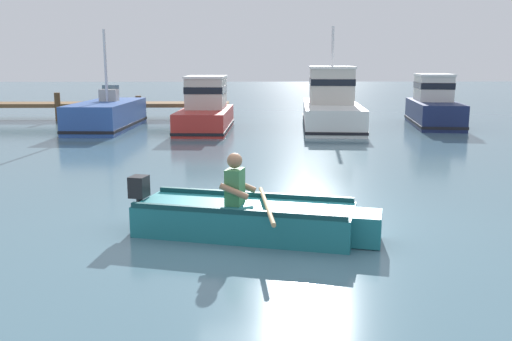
{
  "coord_description": "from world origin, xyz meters",
  "views": [
    {
      "loc": [
        -0.47,
        -8.64,
        2.48
      ],
      "look_at": [
        -0.21,
        1.18,
        0.55
      ],
      "focal_mm": 39.33,
      "sensor_mm": 36.0,
      "label": 1
    }
  ],
  "objects_px": {
    "moored_boat_blue": "(107,116)",
    "moored_boat_red": "(206,110)",
    "rowboat_with_person": "(250,218)",
    "moored_boat_white": "(331,105)",
    "moored_boat_navy": "(434,106)"
  },
  "relations": [
    {
      "from": "moored_boat_blue",
      "to": "moored_boat_red",
      "type": "bearing_deg",
      "value": -5.27
    },
    {
      "from": "moored_boat_red",
      "to": "moored_boat_navy",
      "type": "xyz_separation_m",
      "value": [
        8.75,
        1.17,
        0.03
      ]
    },
    {
      "from": "rowboat_with_person",
      "to": "moored_boat_navy",
      "type": "distance_m",
      "value": 15.62
    },
    {
      "from": "moored_boat_white",
      "to": "moored_boat_navy",
      "type": "bearing_deg",
      "value": 4.21
    },
    {
      "from": "moored_boat_navy",
      "to": "moored_boat_blue",
      "type": "bearing_deg",
      "value": -176.17
    },
    {
      "from": "rowboat_with_person",
      "to": "moored_boat_navy",
      "type": "xyz_separation_m",
      "value": [
        7.35,
        13.77,
        0.49
      ]
    },
    {
      "from": "rowboat_with_person",
      "to": "moored_boat_navy",
      "type": "relative_size",
      "value": 0.78
    },
    {
      "from": "moored_boat_navy",
      "to": "rowboat_with_person",
      "type": "bearing_deg",
      "value": -118.08
    },
    {
      "from": "rowboat_with_person",
      "to": "moored_boat_white",
      "type": "distance_m",
      "value": 13.89
    },
    {
      "from": "moored_boat_red",
      "to": "moored_boat_white",
      "type": "distance_m",
      "value": 4.79
    },
    {
      "from": "rowboat_with_person",
      "to": "moored_boat_blue",
      "type": "distance_m",
      "value": 13.9
    },
    {
      "from": "moored_boat_red",
      "to": "moored_boat_white",
      "type": "relative_size",
      "value": 0.72
    },
    {
      "from": "moored_boat_blue",
      "to": "moored_boat_white",
      "type": "distance_m",
      "value": 8.38
    },
    {
      "from": "moored_boat_blue",
      "to": "moored_boat_navy",
      "type": "distance_m",
      "value": 12.43
    },
    {
      "from": "moored_boat_red",
      "to": "moored_boat_navy",
      "type": "relative_size",
      "value": 1.0
    }
  ]
}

